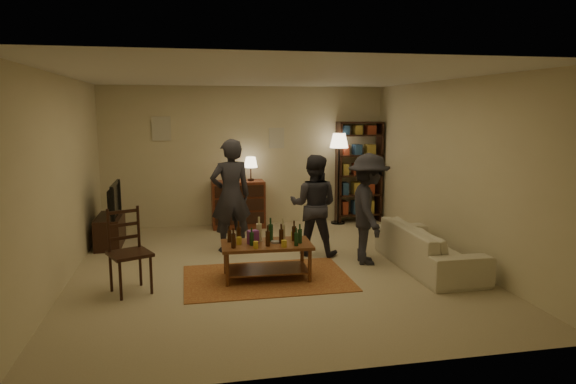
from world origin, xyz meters
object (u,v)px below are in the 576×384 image
object	(u,v)px
coffee_table	(266,248)
dresser	(239,203)
bookshelf	(359,171)
tv_stand	(110,223)
person_by_sofa	(368,209)
floor_lamp	(339,147)
sofa	(428,247)
person_left	(231,196)
dining_chair	(128,247)
person_right	(314,205)

from	to	relation	value
coffee_table	dresser	world-z (taller)	dresser
bookshelf	tv_stand	bearing A→B (deg)	-168.20
tv_stand	dresser	distance (m)	2.43
tv_stand	dresser	world-z (taller)	dresser
dresser	person_by_sofa	xyz separation A→B (m)	(1.62, -2.72, 0.34)
tv_stand	floor_lamp	bearing A→B (deg)	11.36
tv_stand	sofa	distance (m)	5.14
floor_lamp	bookshelf	bearing A→B (deg)	15.74
person_left	dining_chair	bearing A→B (deg)	38.27
bookshelf	person_by_sofa	size ratio (longest dim) A/B	1.24
coffee_table	tv_stand	world-z (taller)	tv_stand
person_left	person_by_sofa	bearing A→B (deg)	140.51
coffee_table	dining_chair	distance (m)	1.77
tv_stand	person_by_sofa	bearing A→B (deg)	-24.94
bookshelf	person_by_sofa	world-z (taller)	bookshelf
coffee_table	bookshelf	distance (m)	4.04
dining_chair	bookshelf	world-z (taller)	bookshelf
tv_stand	sofa	xyz separation A→B (m)	(4.64, -2.20, -0.08)
dresser	sofa	world-z (taller)	dresser
dresser	person_right	xyz separation A→B (m)	(0.95, -2.12, 0.31)
dining_chair	dresser	xyz separation A→B (m)	(1.72, 3.27, -0.09)
floor_lamp	person_by_sofa	distance (m)	2.77
bookshelf	person_left	distance (m)	3.23
dining_chair	person_right	bearing A→B (deg)	-0.85
dining_chair	bookshelf	bearing A→B (deg)	14.59
dining_chair	bookshelf	distance (m)	5.36
dresser	dining_chair	bearing A→B (deg)	-117.74
coffee_table	floor_lamp	size ratio (longest dim) A/B	0.68
bookshelf	person_right	distance (m)	2.66
dining_chair	dresser	world-z (taller)	dresser
bookshelf	floor_lamp	distance (m)	0.69
dining_chair	sofa	xyz separation A→B (m)	(4.11, 0.16, -0.26)
coffee_table	bookshelf	world-z (taller)	bookshelf
tv_stand	person_by_sofa	xyz separation A→B (m)	(3.87, -1.80, 0.43)
tv_stand	bookshelf	xyz separation A→B (m)	(4.69, 0.98, 0.65)
tv_stand	dresser	size ratio (longest dim) A/B	0.78
coffee_table	person_right	distance (m)	1.40
sofa	person_left	xyz separation A→B (m)	(-2.69, 1.46, 0.60)
floor_lamp	person_left	xyz separation A→B (m)	(-2.27, -1.59, -0.63)
tv_stand	floor_lamp	distance (m)	4.46
sofa	person_by_sofa	xyz separation A→B (m)	(-0.77, 0.40, 0.51)
person_right	person_by_sofa	size ratio (longest dim) A/B	0.96
bookshelf	floor_lamp	world-z (taller)	bookshelf
tv_stand	person_by_sofa	size ratio (longest dim) A/B	0.65
bookshelf	person_left	xyz separation A→B (m)	(-2.73, -1.72, -0.13)
tv_stand	person_left	xyz separation A→B (m)	(1.96, -0.74, 0.52)
dresser	person_right	world-z (taller)	person_right
sofa	dining_chair	bearing A→B (deg)	92.24
dresser	person_right	distance (m)	2.35
bookshelf	person_right	size ratio (longest dim) A/B	1.28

